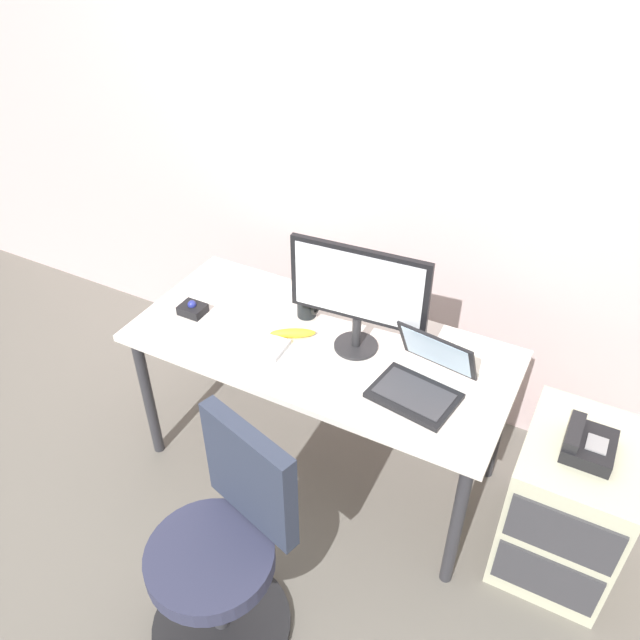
{
  "coord_description": "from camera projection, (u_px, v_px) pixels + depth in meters",
  "views": [
    {
      "loc": [
        0.95,
        -1.8,
        2.38
      ],
      "look_at": [
        0.0,
        0.0,
        0.85
      ],
      "focal_mm": 35.75,
      "sensor_mm": 36.0,
      "label": 1
    }
  ],
  "objects": [
    {
      "name": "office_chair",
      "position": [
        225.0,
        553.0,
        2.2
      ],
      "size": [
        0.52,
        0.54,
        0.92
      ],
      "color": "black",
      "rests_on": "ground"
    },
    {
      "name": "trackball_mouse",
      "position": [
        193.0,
        309.0,
        2.77
      ],
      "size": [
        0.11,
        0.09,
        0.07
      ],
      "color": "black",
      "rests_on": "desk"
    },
    {
      "name": "paper_notepad",
      "position": [
        467.0,
        355.0,
        2.55
      ],
      "size": [
        0.17,
        0.23,
        0.01
      ],
      "primitive_type": "cube",
      "rotation": [
        0.0,
        0.0,
        0.13
      ],
      "color": "white",
      "rests_on": "desk"
    },
    {
      "name": "desk",
      "position": [
        320.0,
        357.0,
        2.67
      ],
      "size": [
        1.58,
        0.72,
        0.73
      ],
      "color": "silver",
      "rests_on": "ground"
    },
    {
      "name": "laptop",
      "position": [
        422.0,
        379.0,
        2.37
      ],
      "size": [
        0.35,
        0.36,
        0.22
      ],
      "color": "black",
      "rests_on": "desk"
    },
    {
      "name": "monitor_main",
      "position": [
        358.0,
        291.0,
        2.43
      ],
      "size": [
        0.56,
        0.18,
        0.46
      ],
      "color": "#262628",
      "rests_on": "desk"
    },
    {
      "name": "keyboard",
      "position": [
        240.0,
        338.0,
        2.63
      ],
      "size": [
        0.42,
        0.16,
        0.03
      ],
      "color": "silver",
      "rests_on": "desk"
    },
    {
      "name": "file_cabinet",
      "position": [
        567.0,
        505.0,
        2.47
      ],
      "size": [
        0.42,
        0.53,
        0.65
      ],
      "color": "beige",
      "rests_on": "ground"
    },
    {
      "name": "desk_phone",
      "position": [
        587.0,
        444.0,
        2.24
      ],
      "size": [
        0.17,
        0.2,
        0.09
      ],
      "color": "black",
      "rests_on": "file_cabinet"
    },
    {
      "name": "banana",
      "position": [
        293.0,
        333.0,
        2.64
      ],
      "size": [
        0.19,
        0.13,
        0.04
      ],
      "primitive_type": "ellipsoid",
      "rotation": [
        0.0,
        0.0,
        0.52
      ],
      "color": "yellow",
      "rests_on": "desk"
    },
    {
      "name": "coffee_mug",
      "position": [
        307.0,
        305.0,
        2.74
      ],
      "size": [
        0.09,
        0.08,
        0.11
      ],
      "color": "black",
      "rests_on": "desk"
    },
    {
      "name": "back_wall",
      "position": [
        397.0,
        128.0,
        2.72
      ],
      "size": [
        6.0,
        0.1,
        2.8
      ],
      "primitive_type": "cube",
      "color": "beige",
      "rests_on": "ground"
    },
    {
      "name": "ground_plane",
      "position": [
        320.0,
        460.0,
        3.06
      ],
      "size": [
        8.0,
        8.0,
        0.0
      ],
      "primitive_type": "plane",
      "color": "#69655D"
    }
  ]
}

